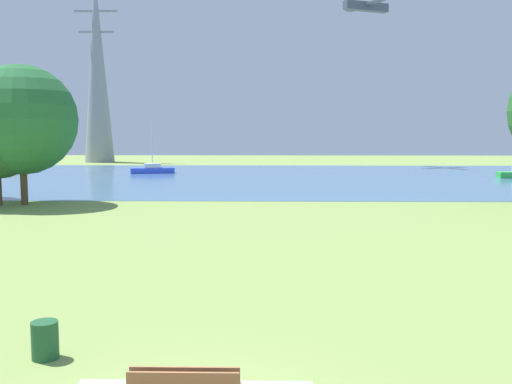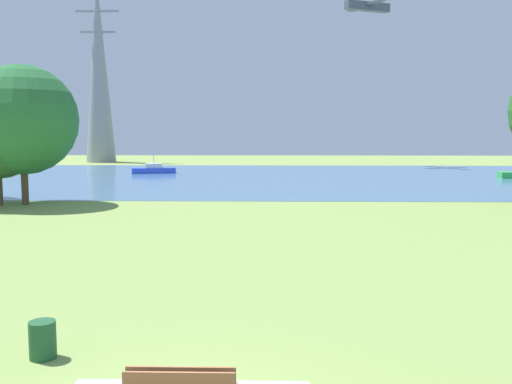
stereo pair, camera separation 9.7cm
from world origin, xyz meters
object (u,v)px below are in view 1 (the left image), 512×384
tree_east_near (21,120)px  electricity_pylon (97,69)px  sailboat_blue (153,169)px  litter_bin (45,340)px  light_aircraft (366,6)px

tree_east_near → electricity_pylon: size_ratio=0.32×
sailboat_blue → tree_east_near: (-2.89, -27.38, 5.00)m
litter_bin → tree_east_near: bearing=113.7°
sailboat_blue → tree_east_near: tree_east_near is taller
litter_bin → light_aircraft: (17.48, 66.61, 20.55)m
litter_bin → tree_east_near: tree_east_near is taller
tree_east_near → electricity_pylon: 51.90m
tree_east_near → litter_bin: bearing=-66.3°
litter_bin → sailboat_blue: size_ratio=0.11×
electricity_pylon → tree_east_near: bearing=-79.1°
light_aircraft → tree_east_near: bearing=-124.6°
light_aircraft → litter_bin: bearing=-104.7°
litter_bin → light_aircraft: 71.86m
litter_bin → sailboat_blue: sailboat_blue is taller
tree_east_near → sailboat_blue: bearing=84.0°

